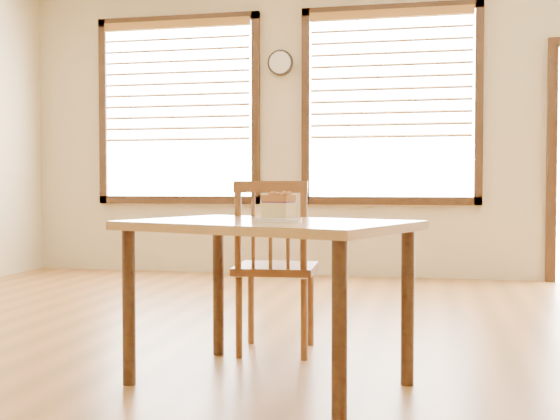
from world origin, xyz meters
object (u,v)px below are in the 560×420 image
cafe_table_main (268,242)px  plate (279,220)px  cafe_chair_main (275,266)px  wall_clock (280,63)px  cake_slice (279,205)px

cafe_table_main → plate: bearing=-20.9°
cafe_table_main → cafe_chair_main: (-0.10, 0.59, -0.18)m
cafe_chair_main → cafe_table_main: bearing=95.6°
wall_clock → plate: wall_clock is taller
wall_clock → plate: (0.83, -3.93, -1.39)m
plate → cake_slice: 0.07m
plate → cafe_table_main: bearing=138.9°
cafe_table_main → cafe_chair_main: 0.63m
cake_slice → wall_clock: bearing=119.1°
cafe_chair_main → cake_slice: bearing=100.1°
cafe_table_main → cake_slice: 0.19m
cake_slice → cafe_chair_main: bearing=121.1°
cafe_table_main → cafe_chair_main: cafe_chair_main is taller
plate → cafe_chair_main: bearing=103.8°
cake_slice → cafe_table_main: bearing=156.6°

